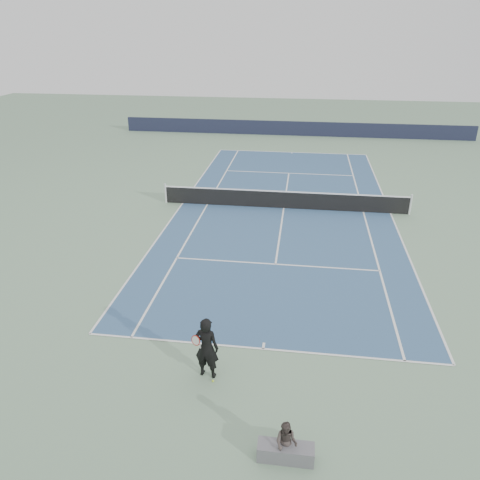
# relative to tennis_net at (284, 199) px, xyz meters

# --- Properties ---
(ground) EXTENTS (80.00, 80.00, 0.00)m
(ground) POSITION_rel_tennis_net_xyz_m (0.00, 0.00, -0.50)
(ground) COLOR gray
(court_surface) EXTENTS (10.97, 23.77, 0.01)m
(court_surface) POSITION_rel_tennis_net_xyz_m (0.00, 0.00, -0.50)
(court_surface) COLOR #34557B
(court_surface) RESTS_ON ground
(tennis_net) EXTENTS (12.90, 0.10, 1.07)m
(tennis_net) POSITION_rel_tennis_net_xyz_m (0.00, 0.00, 0.00)
(tennis_net) COLOR silver
(tennis_net) RESTS_ON ground
(windscreen_far) EXTENTS (30.00, 0.25, 1.20)m
(windscreen_far) POSITION_rel_tennis_net_xyz_m (0.00, 17.88, 0.10)
(windscreen_far) COLOR black
(windscreen_far) RESTS_ON ground
(tennis_player) EXTENTS (0.84, 0.60, 1.86)m
(tennis_player) POSITION_rel_tennis_net_xyz_m (-1.43, -13.22, 0.43)
(tennis_player) COLOR black
(tennis_player) RESTS_ON ground
(tennis_ball) EXTENTS (0.06, 0.06, 0.06)m
(tennis_ball) POSITION_rel_tennis_net_xyz_m (-1.23, -13.47, -0.47)
(tennis_ball) COLOR #C7E42E
(tennis_ball) RESTS_ON ground
(spectator_bench) EXTENTS (1.33, 0.75, 1.08)m
(spectator_bench) POSITION_rel_tennis_net_xyz_m (0.85, -15.69, -0.14)
(spectator_bench) COLOR #5F5E63
(spectator_bench) RESTS_ON ground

